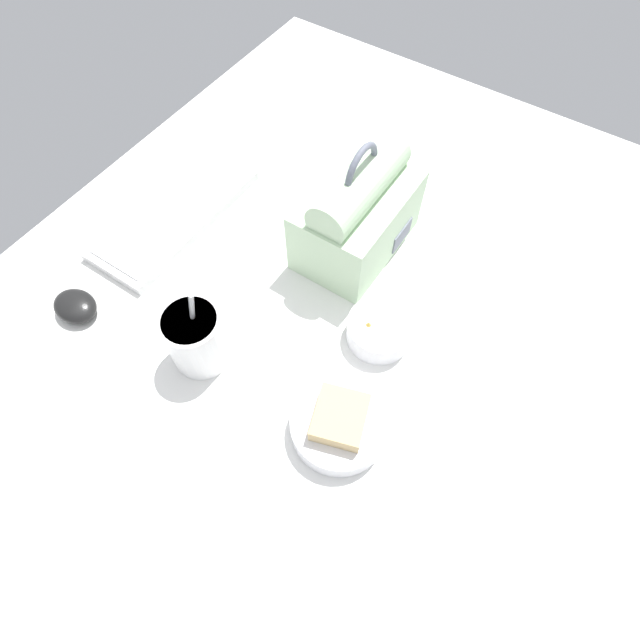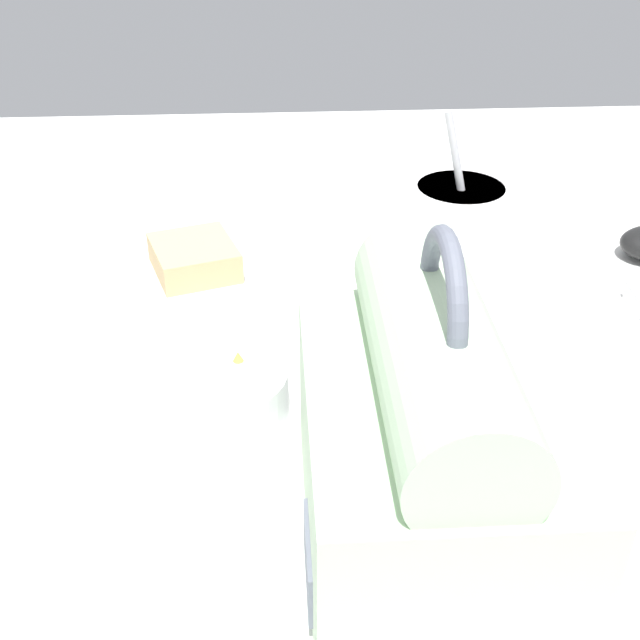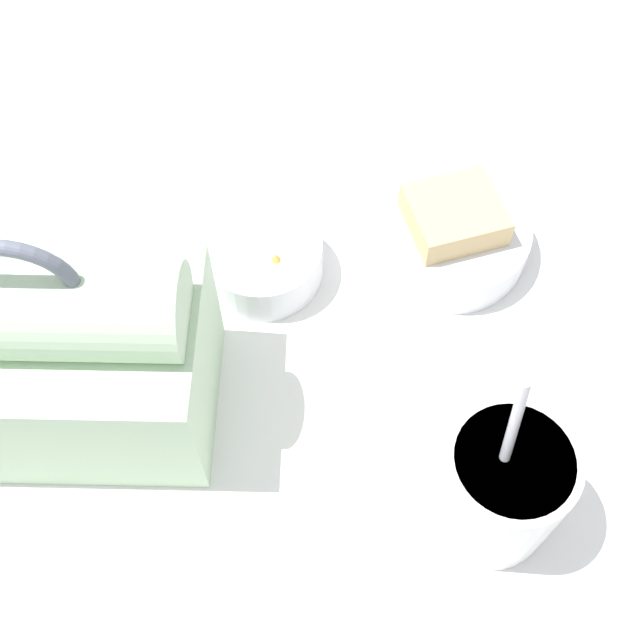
{
  "view_description": "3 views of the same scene",
  "coord_description": "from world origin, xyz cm",
  "views": [
    {
      "loc": [
        -33.92,
        -21.21,
        71.29
      ],
      "look_at": [
        -2.49,
        -0.48,
        7.0
      ],
      "focal_mm": 28.0,
      "sensor_mm": 36.0,
      "label": 1
    },
    {
      "loc": [
        50.18,
        -3.6,
        40.24
      ],
      "look_at": [
        -2.49,
        -0.48,
        7.0
      ],
      "focal_mm": 45.0,
      "sensor_mm": 36.0,
      "label": 2
    },
    {
      "loc": [
        -3.15,
        31.24,
        60.38
      ],
      "look_at": [
        -2.49,
        -0.48,
        7.0
      ],
      "focal_mm": 45.0,
      "sensor_mm": 36.0,
      "label": 3
    }
  ],
  "objects": [
    {
      "name": "lunch_bag",
      "position": [
        16.19,
        4.54,
        9.96
      ],
      "size": [
        21.21,
        14.04,
        21.49
      ],
      "color": "#B7D6AD",
      "rests_on": "desk_surface"
    },
    {
      "name": "soup_cup",
      "position": [
        -15.08,
        12.77,
        7.52
      ],
      "size": [
        8.82,
        8.82,
        17.62
      ],
      "color": "white",
      "rests_on": "desk_surface"
    },
    {
      "name": "desk_surface",
      "position": [
        0.0,
        0.0,
        1.0
      ],
      "size": [
        140.0,
        110.0,
        2.0
      ],
      "color": "white",
      "rests_on": "ground"
    },
    {
      "name": "bento_bowl_snacks",
      "position": [
        2.53,
        -8.15,
        4.15
      ],
      "size": [
        10.22,
        10.22,
        4.82
      ],
      "color": "silver",
      "rests_on": "desk_surface"
    },
    {
      "name": "keyboard",
      "position": [
        3.75,
        35.24,
        3.02
      ],
      "size": [
        32.69,
        13.54,
        2.1
      ],
      "color": "silver",
      "rests_on": "desk_surface"
    },
    {
      "name": "computer_mouse",
      "position": [
        -20.28,
        34.76,
        3.62
      ],
      "size": [
        5.89,
        7.49,
        3.25
      ],
      "color": "black",
      "rests_on": "desk_surface"
    },
    {
      "name": "bento_bowl_sandwich",
      "position": [
        -13.61,
        -11.04,
        4.35
      ],
      "size": [
        13.75,
        13.75,
        6.31
      ],
      "color": "silver",
      "rests_on": "desk_surface"
    }
  ]
}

